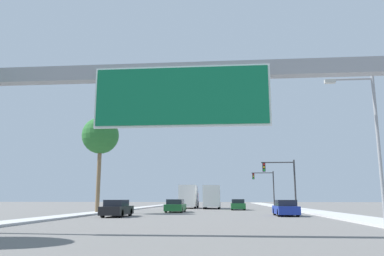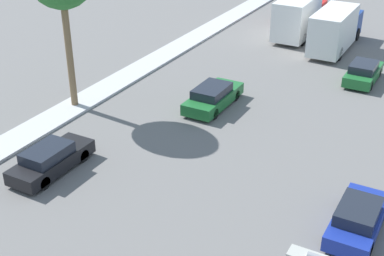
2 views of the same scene
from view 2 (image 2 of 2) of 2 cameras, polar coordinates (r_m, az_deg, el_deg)
median_strip_left at (r=49.86m, az=3.73°, el=11.48°), size 2.00×120.00×0.15m
car_far_center at (r=32.14m, az=2.26°, el=3.37°), size 1.86×4.80×1.37m
car_mid_center at (r=37.54m, az=17.81°, el=5.66°), size 1.78×4.25×1.36m
car_mid_left at (r=22.77m, az=17.28°, el=-9.20°), size 1.75×4.27×1.35m
car_near_center at (r=26.47m, az=-14.83°, el=-3.26°), size 1.71×4.52×1.36m
truck_box_primary at (r=45.56m, az=11.39°, el=11.59°), size 2.43×7.43×3.36m
truck_box_secondary at (r=43.04m, az=15.08°, el=10.18°), size 2.31×8.04×3.24m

